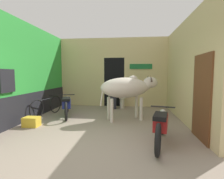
# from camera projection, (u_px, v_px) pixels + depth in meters

# --- Properties ---
(ground_plane) EXTENTS (30.00, 30.00, 0.00)m
(ground_plane) POSITION_uv_depth(u_px,v_px,m) (86.00, 151.00, 3.52)
(ground_plane) COLOR gray
(wall_left_shopfront) EXTENTS (0.25, 4.93, 3.22)m
(wall_left_shopfront) POSITION_uv_depth(u_px,v_px,m) (31.00, 73.00, 6.10)
(wall_left_shopfront) COLOR green
(wall_left_shopfront) RESTS_ON ground_plane
(wall_back_with_doorway) EXTENTS (5.04, 0.93, 3.22)m
(wall_back_with_doorway) POSITION_uv_depth(u_px,v_px,m) (114.00, 76.00, 8.51)
(wall_back_with_doorway) COLOR #D1BC84
(wall_back_with_doorway) RESTS_ON ground_plane
(wall_right_with_door) EXTENTS (0.22, 4.93, 3.22)m
(wall_right_with_door) POSITION_uv_depth(u_px,v_px,m) (187.00, 72.00, 5.47)
(wall_right_with_door) COLOR #D1BC84
(wall_right_with_door) RESTS_ON ground_plane
(cow) EXTENTS (2.07, 1.27, 1.51)m
(cow) POSITION_uv_depth(u_px,v_px,m) (128.00, 88.00, 5.83)
(cow) COLOR beige
(cow) RESTS_ON ground_plane
(motorcycle_near) EXTENTS (0.67, 1.90, 0.75)m
(motorcycle_near) POSITION_uv_depth(u_px,v_px,m) (161.00, 125.00, 3.84)
(motorcycle_near) COLOR black
(motorcycle_near) RESTS_ON ground_plane
(motorcycle_far) EXTENTS (0.81, 1.89, 0.74)m
(motorcycle_far) POSITION_uv_depth(u_px,v_px,m) (67.00, 105.00, 6.36)
(motorcycle_far) COLOR black
(motorcycle_far) RESTS_ON ground_plane
(bicycle) EXTENTS (0.51, 1.67, 0.69)m
(bicycle) POSITION_uv_depth(u_px,v_px,m) (47.00, 106.00, 6.46)
(bicycle) COLOR black
(bicycle) RESTS_ON ground_plane
(shopkeeper_seated) EXTENTS (0.42, 0.34, 1.24)m
(shopkeeper_seated) POSITION_uv_depth(u_px,v_px,m) (113.00, 94.00, 7.74)
(shopkeeper_seated) COLOR #282833
(shopkeeper_seated) RESTS_ON ground_plane
(plastic_stool) EXTENTS (0.29, 0.29, 0.47)m
(plastic_stool) POSITION_uv_depth(u_px,v_px,m) (122.00, 103.00, 7.83)
(plastic_stool) COLOR beige
(plastic_stool) RESTS_ON ground_plane
(crate) EXTENTS (0.44, 0.32, 0.28)m
(crate) POSITION_uv_depth(u_px,v_px,m) (32.00, 122.00, 5.13)
(crate) COLOR gold
(crate) RESTS_ON ground_plane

